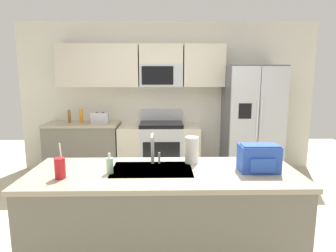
{
  "coord_description": "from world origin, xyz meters",
  "views": [
    {
      "loc": [
        -0.1,
        -3.04,
        1.69
      ],
      "look_at": [
        -0.03,
        0.6,
        1.05
      ],
      "focal_mm": 30.89,
      "sensor_mm": 36.0,
      "label": 1
    }
  ],
  "objects": [
    {
      "name": "pepper_mill",
      "position": [
        -1.67,
        1.8,
        1.01
      ],
      "size": [
        0.05,
        0.05,
        0.22
      ],
      "primitive_type": "cylinder",
      "color": "brown",
      "rests_on": "back_counter"
    },
    {
      "name": "back_counter",
      "position": [
        -1.45,
        1.8,
        0.45
      ],
      "size": [
        1.22,
        0.63,
        0.9
      ],
      "color": "slate",
      "rests_on": "ground"
    },
    {
      "name": "backpack",
      "position": [
        0.7,
        -0.74,
        1.02
      ],
      "size": [
        0.32,
        0.22,
        0.23
      ],
      "color": "blue",
      "rests_on": "island_counter"
    },
    {
      "name": "range_oven",
      "position": [
        -0.15,
        1.8,
        0.44
      ],
      "size": [
        1.36,
        0.61,
        1.1
      ],
      "color": "#B7BABF",
      "rests_on": "ground"
    },
    {
      "name": "bottle_orange",
      "position": [
        -1.47,
        1.81,
        1.02
      ],
      "size": [
        0.06,
        0.06,
        0.24
      ],
      "primitive_type": "cylinder",
      "color": "orange",
      "rests_on": "back_counter"
    },
    {
      "name": "ground_plane",
      "position": [
        0.0,
        0.0,
        0.0
      ],
      "size": [
        9.0,
        9.0,
        0.0
      ],
      "primitive_type": "plane",
      "color": "beige",
      "rests_on": "ground"
    },
    {
      "name": "refrigerator",
      "position": [
        1.4,
        1.73,
        0.93
      ],
      "size": [
        0.9,
        0.76,
        1.85
      ],
      "color": "#4C4F54",
      "rests_on": "ground"
    },
    {
      "name": "kitchen_wall_unit",
      "position": [
        -0.14,
        2.08,
        1.47
      ],
      "size": [
        5.2,
        0.43,
        2.6
      ],
      "color": "silver",
      "rests_on": "ground"
    },
    {
      "name": "sink_faucet",
      "position": [
        -0.18,
        -0.54,
        1.07
      ],
      "size": [
        0.09,
        0.21,
        0.28
      ],
      "color": "#B7BABF",
      "rests_on": "island_counter"
    },
    {
      "name": "toaster",
      "position": [
        -1.14,
        1.75,
        0.99
      ],
      "size": [
        0.28,
        0.16,
        0.18
      ],
      "color": "#B7BABF",
      "rests_on": "back_counter"
    },
    {
      "name": "drink_cup_red",
      "position": [
        -0.89,
        -0.88,
        0.98
      ],
      "size": [
        0.08,
        0.08,
        0.28
      ],
      "color": "red",
      "rests_on": "island_counter"
    },
    {
      "name": "island_counter",
      "position": [
        -0.09,
        -0.73,
        0.45
      ],
      "size": [
        2.24,
        0.83,
        0.9
      ],
      "color": "slate",
      "rests_on": "ground"
    },
    {
      "name": "soap_dispenser",
      "position": [
        -0.53,
        -0.78,
        0.97
      ],
      "size": [
        0.06,
        0.06,
        0.17
      ],
      "color": "#A5D8B2",
      "rests_on": "island_counter"
    },
    {
      "name": "paper_towel_roll",
      "position": [
        0.17,
        -0.5,
        1.02
      ],
      "size": [
        0.12,
        0.12,
        0.24
      ],
      "primitive_type": "cylinder",
      "color": "white",
      "rests_on": "island_counter"
    }
  ]
}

